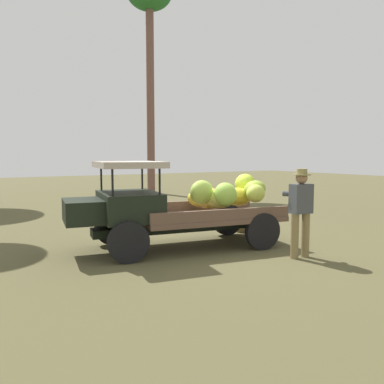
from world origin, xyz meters
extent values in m
plane|color=brown|center=(0.00, 0.00, 0.00)|extent=(60.00, 60.00, 0.00)
cube|color=black|center=(0.33, 0.09, 0.43)|extent=(4.02, 1.11, 0.16)
cylinder|color=black|center=(1.90, 0.63, 0.38)|extent=(0.78, 0.27, 0.76)
cylinder|color=black|center=(1.63, -0.95, 0.38)|extent=(0.78, 0.27, 0.76)
cylinder|color=black|center=(-0.86, 1.10, 0.38)|extent=(0.78, 0.27, 0.76)
cylinder|color=black|center=(-1.13, -0.48, 0.38)|extent=(0.78, 0.27, 0.76)
cube|color=brown|center=(-0.11, 0.16, 0.61)|extent=(3.25, 2.20, 0.10)
cube|color=brown|center=(0.02, 0.95, 0.77)|extent=(2.97, 0.58, 0.22)
cube|color=brown|center=(-0.24, -0.63, 0.77)|extent=(2.97, 0.58, 0.22)
cube|color=black|center=(1.57, -0.12, 0.94)|extent=(1.34, 1.68, 0.55)
cube|color=black|center=(2.45, -0.28, 0.88)|extent=(0.87, 1.17, 0.44)
cylinder|color=black|center=(2.11, 0.44, 1.49)|extent=(0.04, 0.04, 0.55)
cylinder|color=black|center=(1.89, -0.83, 1.49)|extent=(0.04, 0.04, 0.55)
cylinder|color=black|center=(1.24, 0.59, 1.49)|extent=(0.04, 0.04, 0.55)
cylinder|color=black|center=(1.02, -0.69, 1.49)|extent=(0.04, 0.04, 0.55)
cube|color=#B1A296|center=(1.57, -0.12, 1.76)|extent=(1.46, 1.70, 0.12)
ellipsoid|color=gold|center=(-0.21, 0.06, 1.01)|extent=(0.76, 0.75, 0.58)
ellipsoid|color=#8FBC40|center=(-0.25, 0.64, 1.14)|extent=(0.66, 0.69, 0.61)
ellipsoid|color=#B7D235|center=(-1.17, 0.14, 1.30)|extent=(0.47, 0.59, 0.58)
ellipsoid|color=#B9C14C|center=(-0.24, 0.46, 1.02)|extent=(0.78, 0.76, 0.49)
ellipsoid|color=#BBCD4B|center=(-0.92, 0.80, 1.14)|extent=(0.51, 0.47, 0.41)
ellipsoid|color=#98B942|center=(0.19, 0.40, 1.19)|extent=(0.74, 0.59, 0.51)
ellipsoid|color=gold|center=(-0.79, 0.35, 1.04)|extent=(0.74, 0.66, 0.49)
ellipsoid|color=#94B436|center=(-1.03, 0.64, 1.21)|extent=(0.66, 0.69, 0.50)
ellipsoid|color=yellow|center=(-0.24, -0.30, 0.98)|extent=(0.73, 0.67, 0.53)
ellipsoid|color=#8CC141|center=(-0.16, -0.11, 1.16)|extent=(0.54, 0.52, 0.54)
cylinder|color=olive|center=(-0.91, 1.95, 0.43)|extent=(0.15, 0.15, 0.85)
cylinder|color=olive|center=(-1.17, 1.98, 0.43)|extent=(0.15, 0.15, 0.85)
cube|color=#43474C|center=(-1.04, 1.96, 1.13)|extent=(0.42, 0.28, 0.55)
cylinder|color=#43474C|center=(-0.95, 1.85, 1.21)|extent=(0.30, 0.39, 0.10)
cylinder|color=#43474C|center=(-1.15, 1.87, 1.21)|extent=(0.35, 0.35, 0.10)
sphere|color=#936E4F|center=(-1.04, 1.96, 1.52)|extent=(0.22, 0.22, 0.22)
cylinder|color=#908451|center=(-1.04, 1.96, 1.58)|extent=(0.34, 0.34, 0.02)
cylinder|color=#908451|center=(-1.04, 1.96, 1.64)|extent=(0.20, 0.20, 0.10)
cube|color=olive|center=(-1.86, -0.56, 0.23)|extent=(0.69, 0.69, 0.47)
cylinder|color=brown|center=(-4.21, -11.22, 4.78)|extent=(0.39, 0.39, 9.57)
camera|label=1|loc=(4.55, 7.17, 1.95)|focal=36.78mm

